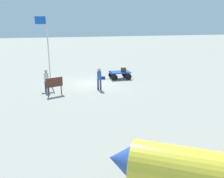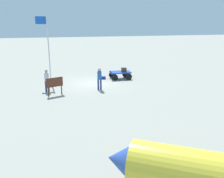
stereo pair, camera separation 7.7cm
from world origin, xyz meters
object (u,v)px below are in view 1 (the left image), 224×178
at_px(worker_trailing, 46,79).
at_px(flagpole, 47,44).
at_px(luggage_cart, 120,74).
at_px(worker_lead, 99,77).
at_px(suitcase_grey, 123,70).
at_px(signboard, 54,84).
at_px(suitcase_olive, 102,78).

height_order(worker_trailing, flagpole, flagpole).
distance_m(luggage_cart, worker_lead, 4.19).
xyz_separation_m(suitcase_grey, signboard, (6.38, 3.69, 0.01)).
distance_m(luggage_cart, worker_trailing, 7.21).
distance_m(luggage_cart, suitcase_olive, 1.71).
relative_size(suitcase_grey, flagpole, 0.09).
bearing_deg(suitcase_grey, signboard, 30.08).
distance_m(worker_lead, flagpole, 5.52).
bearing_deg(worker_lead, worker_trailing, -6.25).
height_order(flagpole, signboard, flagpole).
xyz_separation_m(suitcase_grey, worker_lead, (2.91, 3.07, 0.16)).
height_order(suitcase_olive, worker_lead, worker_lead).
xyz_separation_m(luggage_cart, suitcase_olive, (1.64, -0.32, -0.38)).
xyz_separation_m(suitcase_grey, suitcase_olive, (1.96, -0.50, -0.77)).
xyz_separation_m(luggage_cart, worker_trailing, (6.62, 2.81, 0.55)).
height_order(suitcase_grey, worker_lead, worker_lead).
bearing_deg(worker_trailing, suitcase_grey, -159.24).
relative_size(worker_lead, signboard, 1.33).
bearing_deg(signboard, worker_trailing, -61.95).
bearing_deg(flagpole, worker_lead, 140.99).
distance_m(luggage_cart, flagpole, 7.09).
distance_m(suitcase_grey, flagpole, 7.23).
height_order(worker_trailing, signboard, worker_trailing).
height_order(suitcase_grey, flagpole, flagpole).
bearing_deg(signboard, suitcase_grey, -149.92).
xyz_separation_m(worker_trailing, flagpole, (-0.17, -2.69, 2.37)).
bearing_deg(signboard, worker_lead, -169.89).
xyz_separation_m(suitcase_olive, worker_lead, (0.95, 3.57, 0.92)).
distance_m(suitcase_olive, flagpole, 5.85).
bearing_deg(worker_lead, suitcase_olive, -104.84).
bearing_deg(luggage_cart, signboard, 32.59).
height_order(suitcase_olive, signboard, signboard).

